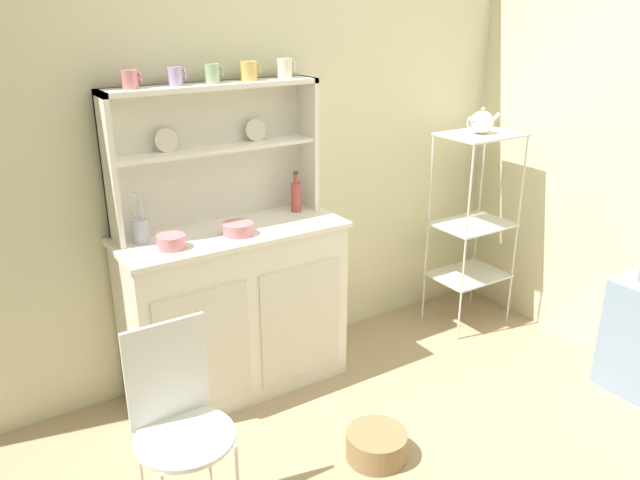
# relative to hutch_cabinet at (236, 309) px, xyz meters

# --- Properties ---
(wall_back) EXTENTS (3.84, 0.05, 2.50)m
(wall_back) POSITION_rel_hutch_cabinet_xyz_m (0.30, 0.26, 0.80)
(wall_back) COLOR beige
(wall_back) RESTS_ON ground
(hutch_cabinet) EXTENTS (1.12, 0.45, 0.87)m
(hutch_cabinet) POSITION_rel_hutch_cabinet_xyz_m (0.00, 0.00, 0.00)
(hutch_cabinet) COLOR white
(hutch_cabinet) RESTS_ON ground
(hutch_shelf_unit) EXTENTS (1.05, 0.18, 0.68)m
(hutch_shelf_unit) POSITION_rel_hutch_cabinet_xyz_m (-0.00, 0.16, 0.82)
(hutch_shelf_unit) COLOR silver
(hutch_shelf_unit) RESTS_ON hutch_cabinet
(bakers_rack) EXTENTS (0.45, 0.34, 1.20)m
(bakers_rack) POSITION_rel_hutch_cabinet_xyz_m (1.53, -0.11, 0.28)
(bakers_rack) COLOR silver
(bakers_rack) RESTS_ON ground
(wire_chair) EXTENTS (0.36, 0.36, 0.85)m
(wire_chair) POSITION_rel_hutch_cabinet_xyz_m (-0.59, -0.77, 0.07)
(wire_chair) COLOR white
(wire_chair) RESTS_ON ground
(floor_basket) EXTENTS (0.27, 0.27, 0.13)m
(floor_basket) POSITION_rel_hutch_cabinet_xyz_m (0.26, -0.85, -0.38)
(floor_basket) COLOR #93754C
(floor_basket) RESTS_ON ground
(cup_rose_0) EXTENTS (0.08, 0.07, 0.08)m
(cup_rose_0) POSITION_rel_hutch_cabinet_xyz_m (-0.38, 0.12, 1.15)
(cup_rose_0) COLOR #D17A84
(cup_rose_0) RESTS_ON hutch_shelf_unit
(cup_lilac_1) EXTENTS (0.08, 0.06, 0.08)m
(cup_lilac_1) POSITION_rel_hutch_cabinet_xyz_m (-0.18, 0.12, 1.15)
(cup_lilac_1) COLOR #B79ECC
(cup_lilac_1) RESTS_ON hutch_shelf_unit
(cup_sage_2) EXTENTS (0.08, 0.07, 0.09)m
(cup_sage_2) POSITION_rel_hutch_cabinet_xyz_m (0.00, 0.12, 1.15)
(cup_sage_2) COLOR #9EB78E
(cup_sage_2) RESTS_ON hutch_shelf_unit
(cup_gold_3) EXTENTS (0.10, 0.08, 0.09)m
(cup_gold_3) POSITION_rel_hutch_cabinet_xyz_m (0.19, 0.12, 1.15)
(cup_gold_3) COLOR #DBB760
(cup_gold_3) RESTS_ON hutch_shelf_unit
(cup_cream_4) EXTENTS (0.09, 0.08, 0.09)m
(cup_cream_4) POSITION_rel_hutch_cabinet_xyz_m (0.38, 0.12, 1.15)
(cup_cream_4) COLOR silver
(cup_cream_4) RESTS_ON hutch_shelf_unit
(bowl_mixing_large) EXTENTS (0.13, 0.13, 0.06)m
(bowl_mixing_large) POSITION_rel_hutch_cabinet_xyz_m (-0.33, -0.07, 0.46)
(bowl_mixing_large) COLOR #D17A84
(bowl_mixing_large) RESTS_ON hutch_cabinet
(bowl_floral_medium) EXTENTS (0.14, 0.14, 0.06)m
(bowl_floral_medium) POSITION_rel_hutch_cabinet_xyz_m (-0.00, -0.07, 0.45)
(bowl_floral_medium) COLOR #D17A84
(bowl_floral_medium) RESTS_ON hutch_cabinet
(jam_bottle) EXTENTS (0.05, 0.05, 0.21)m
(jam_bottle) POSITION_rel_hutch_cabinet_xyz_m (0.41, 0.09, 0.51)
(jam_bottle) COLOR #B74C47
(jam_bottle) RESTS_ON hutch_cabinet
(utensil_jar) EXTENTS (0.08, 0.08, 0.24)m
(utensil_jar) POSITION_rel_hutch_cabinet_xyz_m (-0.42, 0.08, 0.48)
(utensil_jar) COLOR #B2B7C6
(utensil_jar) RESTS_ON hutch_cabinet
(porcelain_teapot) EXTENTS (0.22, 0.13, 0.15)m
(porcelain_teapot) POSITION_rel_hutch_cabinet_xyz_m (1.53, -0.11, 0.82)
(porcelain_teapot) COLOR white
(porcelain_teapot) RESTS_ON bakers_rack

